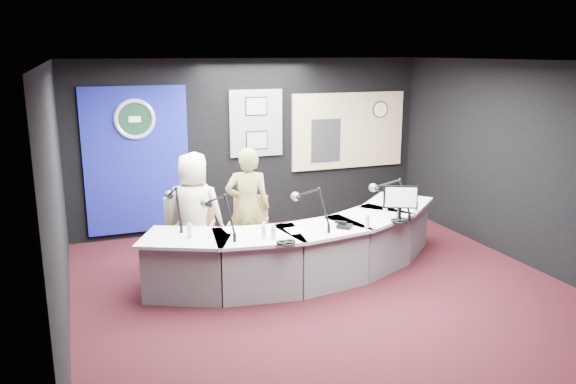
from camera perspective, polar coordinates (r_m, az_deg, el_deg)
name	(u,v)px	position (r m, az deg, el deg)	size (l,w,h in m)	color
ground	(325,290)	(7.34, 3.71, -9.65)	(6.00, 6.00, 0.00)	black
ceiling	(329,61)	(6.73, 4.08, 12.78)	(6.00, 6.00, 0.02)	silver
wall_back	(253,144)	(9.66, -3.48, 4.74)	(6.00, 0.02, 2.80)	black
wall_front	(499,267)	(4.46, 20.09, -6.94)	(6.00, 0.02, 2.80)	black
wall_left	(58,204)	(6.31, -21.78, -1.09)	(0.02, 6.00, 2.80)	black
wall_right	(527,164)	(8.57, 22.52, 2.54)	(0.02, 6.00, 2.80)	black
broadcast_desk	(305,249)	(7.65, 1.72, -5.61)	(4.50, 1.90, 0.75)	#B5B7BA
backdrop_panel	(137,161)	(9.29, -14.69, 3.01)	(1.60, 0.05, 2.30)	navy
agency_seal	(135,119)	(9.16, -14.91, 6.96)	(0.63, 0.63, 0.07)	silver
seal_center	(135,119)	(9.16, -14.91, 6.97)	(0.48, 0.48, 0.01)	black
pinboard	(256,123)	(9.60, -3.17, 6.79)	(0.90, 0.04, 1.10)	slate
framed_photo_upper	(256,106)	(9.54, -3.13, 8.44)	(0.34, 0.02, 0.27)	gray
framed_photo_lower	(257,140)	(9.61, -3.09, 5.12)	(0.34, 0.02, 0.27)	gray
booth_window_frame	(348,131)	(10.26, 6.00, 6.06)	(2.12, 0.06, 1.32)	tan
booth_glow	(349,131)	(10.25, 6.02, 6.05)	(2.00, 0.02, 1.20)	#FCD79F
equipment_rack	(326,141)	(10.06, 3.75, 5.09)	(0.55, 0.02, 0.75)	black
wall_clock	(380,110)	(10.47, 9.09, 8.05)	(0.28, 0.28, 0.01)	white
armchair_left	(195,235)	(7.91, -9.17, -4.18)	(0.56, 0.56, 1.00)	#9E6C48
armchair_right	(248,234)	(7.98, -3.94, -4.19)	(0.51, 0.51, 0.91)	#9E6C48
draped_jacket	(183,222)	(8.07, -10.30, -2.96)	(0.50, 0.10, 0.70)	slate
person_man	(194,212)	(7.82, -9.26, -1.99)	(0.80, 0.52, 1.63)	beige
person_woman	(248,208)	(7.87, -3.98, -1.58)	(0.61, 0.40, 1.67)	olive
computer_monitor	(400,197)	(7.62, 11.00, -0.48)	(0.42, 0.02, 0.28)	black
desk_phone	(344,226)	(7.28, 5.60, -3.37)	(0.18, 0.14, 0.04)	black
headphones_near	(399,220)	(7.66, 10.92, -2.75)	(0.24, 0.24, 0.04)	black
headphones_far	(286,242)	(6.67, -0.20, -4.97)	(0.22, 0.22, 0.04)	black
paper_stack	(232,229)	(7.22, -5.56, -3.70)	(0.19, 0.28, 0.00)	white
notepad	(295,231)	(7.15, 0.66, -3.83)	(0.19, 0.27, 0.00)	white
boom_mic_a	(175,203)	(7.39, -11.14, -1.08)	(0.16, 0.74, 0.60)	black
boom_mic_b	(219,211)	(6.93, -6.82, -1.92)	(0.33, 0.70, 0.60)	black
boom_mic_c	(312,204)	(7.21, 2.35, -1.21)	(0.33, 0.70, 0.60)	black
boom_mic_d	(391,194)	(7.81, 10.15, -0.24)	(0.35, 0.70, 0.60)	black
water_bottles	(316,220)	(7.27, 2.79, -2.81)	(3.20, 0.59, 0.18)	silver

